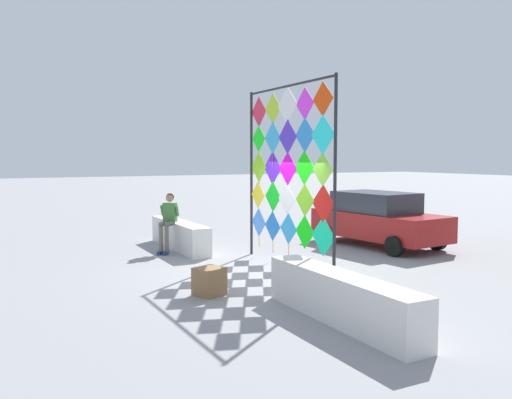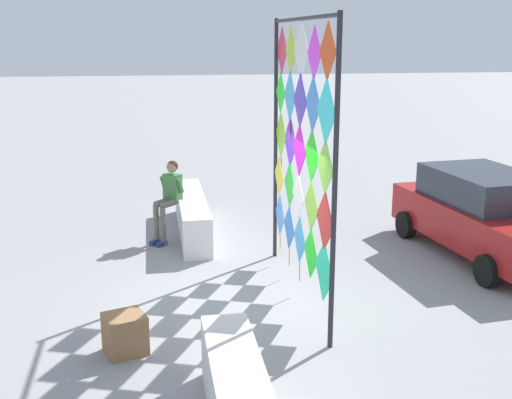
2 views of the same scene
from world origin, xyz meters
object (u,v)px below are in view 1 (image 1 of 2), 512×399
Objects in this scene: kite_display_rack at (288,164)px; seated_vendor at (168,217)px; cardboard_box_large at (209,281)px; parked_car at (378,219)px.

kite_display_rack is 2.66× the size of seated_vendor.
seated_vendor is at bearing -148.34° from kite_display_rack.
cardboard_box_large is (1.56, -2.67, -2.20)m from kite_display_rack.
kite_display_rack is 1.02× the size of parked_car.
cardboard_box_large is (4.71, -0.73, -0.71)m from seated_vendor.
kite_display_rack is 8.16× the size of cardboard_box_large.
seated_vendor is at bearing 171.14° from cardboard_box_large.
cardboard_box_large is at bearing -8.86° from seated_vendor.
seated_vendor is 0.38× the size of parked_car.
kite_display_rack is at bearing 120.32° from cardboard_box_large.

